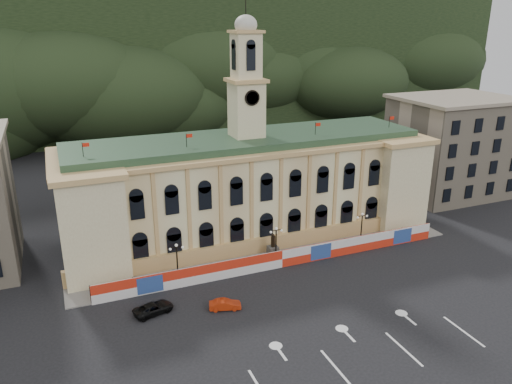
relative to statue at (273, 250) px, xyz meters
name	(u,v)px	position (x,y,z in m)	size (l,w,h in m)	color
ground	(339,326)	(0.00, -18.00, -1.19)	(260.00, 260.00, 0.00)	black
lane_markings	(365,352)	(0.00, -23.00, -1.18)	(26.00, 10.00, 0.02)	white
hill_ridge	(137,62)	(0.03, 103.99, 18.30)	(230.00, 80.00, 64.00)	black
city_hall	(248,186)	(0.00, 9.63, 6.66)	(56.20, 17.60, 37.10)	beige
side_building_right	(452,146)	(43.00, 12.93, 8.14)	(21.00, 17.00, 18.60)	tan
hoarding_fence	(282,259)	(0.06, -2.93, 0.06)	(50.00, 0.44, 2.50)	red
pavement	(274,258)	(0.00, -0.25, -1.11)	(56.00, 5.50, 0.16)	slate
statue	(273,250)	(0.00, 0.00, 0.00)	(1.40, 1.40, 3.72)	#595651
lamp_left	(177,259)	(-14.00, -1.00, 1.89)	(1.96, 0.44, 5.15)	black
lamp_center	(276,241)	(0.00, -1.00, 1.89)	(1.96, 0.44, 5.15)	black
lamp_right	(362,226)	(14.00, -1.00, 1.89)	(1.96, 0.44, 5.15)	black
red_sedan	(225,305)	(-10.62, -9.95, -0.57)	(3.94, 2.27, 1.23)	#B12A0C
black_suv	(154,308)	(-18.51, -7.59, -0.54)	(5.07, 3.23, 1.30)	black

